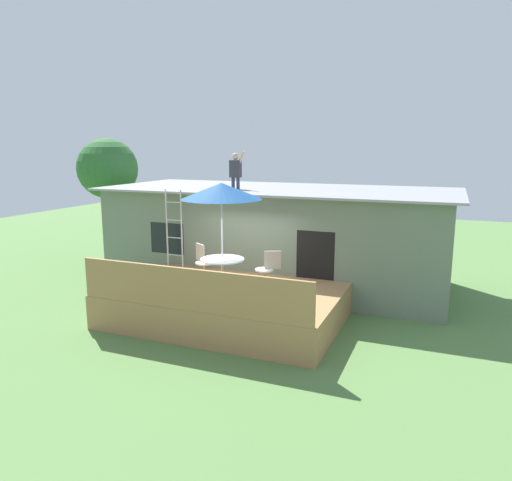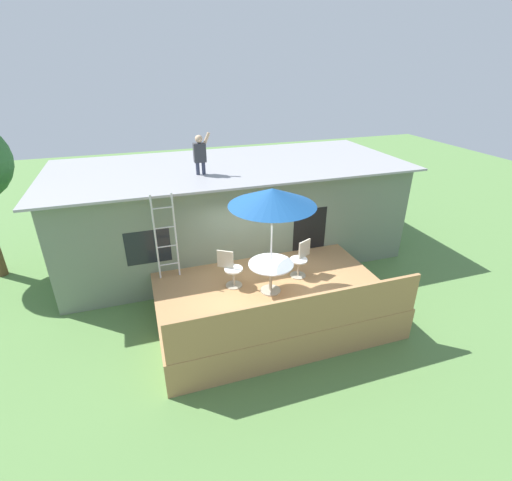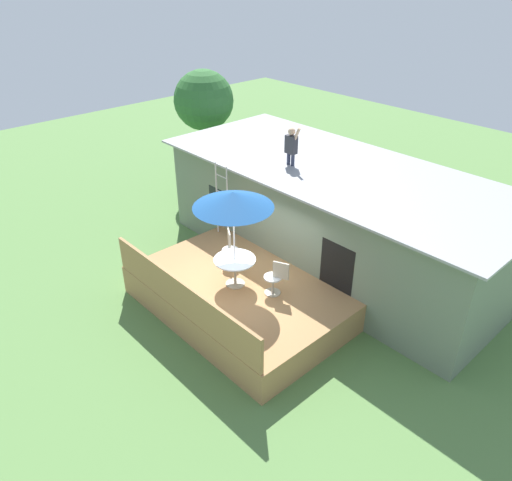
% 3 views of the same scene
% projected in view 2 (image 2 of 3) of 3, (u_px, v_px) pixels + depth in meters
% --- Properties ---
extents(ground_plane, '(40.00, 40.00, 0.00)m').
position_uv_depth(ground_plane, '(270.00, 315.00, 9.29)').
color(ground_plane, '#567F42').
extents(house, '(10.50, 4.50, 2.94)m').
position_uv_depth(house, '(232.00, 210.00, 11.72)').
color(house, slate).
rests_on(house, ground).
extents(deck, '(5.44, 3.62, 0.80)m').
position_uv_depth(deck, '(271.00, 302.00, 9.11)').
color(deck, '#A87A4C').
rests_on(deck, ground).
extents(deck_railing, '(5.34, 0.08, 0.90)m').
position_uv_depth(deck_railing, '(303.00, 316.00, 7.24)').
color(deck_railing, '#A87A4C').
rests_on(deck_railing, deck).
extents(patio_table, '(1.04, 1.04, 0.74)m').
position_uv_depth(patio_table, '(271.00, 270.00, 8.57)').
color(patio_table, '#A59E8C').
rests_on(patio_table, deck).
extents(patio_umbrella, '(1.90, 1.90, 2.54)m').
position_uv_depth(patio_umbrella, '(272.00, 197.00, 7.79)').
color(patio_umbrella, silver).
rests_on(patio_umbrella, deck).
extents(step_ladder, '(0.52, 0.04, 2.20)m').
position_uv_depth(step_ladder, '(166.00, 237.00, 8.94)').
color(step_ladder, silver).
rests_on(step_ladder, deck).
extents(person_figure, '(0.47, 0.20, 1.11)m').
position_uv_depth(person_figure, '(200.00, 152.00, 9.84)').
color(person_figure, '#33384C').
rests_on(person_figure, house).
extents(patio_chair_left, '(0.57, 0.45, 0.92)m').
position_uv_depth(patio_chair_left, '(231.00, 269.00, 8.85)').
color(patio_chair_left, '#A59E8C').
rests_on(patio_chair_left, deck).
extents(patio_chair_right, '(0.59, 0.44, 0.92)m').
position_uv_depth(patio_chair_right, '(301.00, 259.00, 9.29)').
color(patio_chair_right, '#A59E8C').
rests_on(patio_chair_right, deck).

